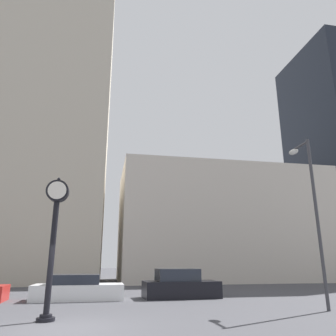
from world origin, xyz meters
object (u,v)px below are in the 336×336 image
Objects in this scene: street_lamp_right at (310,195)px; street_clock at (54,228)px; car_black at (180,286)px; car_white at (78,289)px.

street_clock is at bearing -176.24° from street_lamp_right.
street_clock is 10.94m from street_lamp_right.
street_lamp_right is at bearing 3.76° from street_clock.
car_black is (6.01, 6.37, -2.43)m from street_clock.
car_white is 5.48m from car_black.
street_lamp_right reaches higher than car_white.
street_lamp_right is at bearing -51.93° from car_black.
street_lamp_right is (4.77, -5.66, 4.14)m from car_black.
street_clock is 9.09m from car_black.
street_lamp_right is at bearing -28.72° from car_white.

